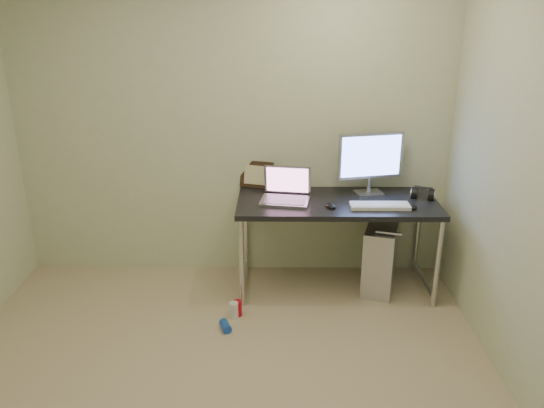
{
  "coord_description": "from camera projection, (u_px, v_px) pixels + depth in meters",
  "views": [
    {
      "loc": [
        0.36,
        -2.42,
        2.15
      ],
      "look_at": [
        0.33,
        1.06,
        0.85
      ],
      "focal_mm": 35.0,
      "sensor_mm": 36.0,
      "label": 1
    }
  ],
  "objects": [
    {
      "name": "mouse_right",
      "position": [
        413.0,
        206.0,
        3.92
      ],
      "size": [
        0.08,
        0.11,
        0.03
      ],
      "primitive_type": "ellipsoid",
      "rotation": [
        0.0,
        0.0,
        -0.22
      ],
      "color": "black",
      "rests_on": "desk"
    },
    {
      "name": "webcam",
      "position": [
        289.0,
        178.0,
        4.33
      ],
      "size": [
        0.05,
        0.04,
        0.12
      ],
      "rotation": [
        0.0,
        0.0,
        0.18
      ],
      "color": "silver",
      "rests_on": "desk"
    },
    {
      "name": "wall_back",
      "position": [
        232.0,
        127.0,
        4.23
      ],
      "size": [
        3.5,
        0.02,
        2.5
      ],
      "primitive_type": "cube",
      "color": "beige",
      "rests_on": "ground"
    },
    {
      "name": "tower_computer",
      "position": [
        381.0,
        256.0,
        4.26
      ],
      "size": [
        0.37,
        0.57,
        0.58
      ],
      "rotation": [
        0.0,
        0.0,
        -0.3
      ],
      "color": "silver",
      "rests_on": "ground"
    },
    {
      "name": "headphones",
      "position": [
        423.0,
        194.0,
        4.12
      ],
      "size": [
        0.2,
        0.11,
        0.12
      ],
      "rotation": [
        0.0,
        0.0,
        -0.34
      ],
      "color": "black",
      "rests_on": "desk"
    },
    {
      "name": "can_blue",
      "position": [
        225.0,
        326.0,
        3.74
      ],
      "size": [
        0.1,
        0.13,
        0.06
      ],
      "primitive_type": "cylinder",
      "rotation": [
        1.57,
        0.0,
        0.37
      ],
      "color": "blue",
      "rests_on": "ground"
    },
    {
      "name": "laptop",
      "position": [
        286.0,
        193.0,
        4.07
      ],
      "size": [
        0.4,
        0.35,
        0.25
      ],
      "rotation": [
        0.0,
        0.0,
        -0.15
      ],
      "color": "#A3A4AA",
      "rests_on": "desk"
    },
    {
      "name": "keyboard",
      "position": [
        380.0,
        206.0,
        3.93
      ],
      "size": [
        0.44,
        0.14,
        0.03
      ],
      "primitive_type": "cube",
      "rotation": [
        0.0,
        0.0,
        0.0
      ],
      "color": "white",
      "rests_on": "desk"
    },
    {
      "name": "can_white",
      "position": [
        234.0,
        310.0,
        3.88
      ],
      "size": [
        0.09,
        0.09,
        0.12
      ],
      "primitive_type": "cylinder",
      "rotation": [
        0.0,
        0.0,
        -0.42
      ],
      "color": "silver",
      "rests_on": "ground"
    },
    {
      "name": "desk",
      "position": [
        337.0,
        210.0,
        4.11
      ],
      "size": [
        1.54,
        0.67,
        0.75
      ],
      "color": "black",
      "rests_on": "ground"
    },
    {
      "name": "mouse_left",
      "position": [
        331.0,
        205.0,
        3.94
      ],
      "size": [
        0.1,
        0.13,
        0.04
      ],
      "primitive_type": "ellipsoid",
      "rotation": [
        0.0,
        0.0,
        0.29
      ],
      "color": "black",
      "rests_on": "desk"
    },
    {
      "name": "cable_a",
      "position": [
        370.0,
        228.0,
        4.46
      ],
      "size": [
        0.01,
        0.16,
        0.69
      ],
      "primitive_type": "cylinder",
      "rotation": [
        0.21,
        0.0,
        0.0
      ],
      "color": "black",
      "rests_on": "ground"
    },
    {
      "name": "monitor",
      "position": [
        371.0,
        159.0,
        4.13
      ],
      "size": [
        0.52,
        0.2,
        0.49
      ],
      "rotation": [
        0.0,
        0.0,
        0.22
      ],
      "color": "#A3A4AA",
      "rests_on": "desk"
    },
    {
      "name": "cable_b",
      "position": [
        381.0,
        231.0,
        4.45
      ],
      "size": [
        0.02,
        0.11,
        0.71
      ],
      "primitive_type": "cylinder",
      "rotation": [
        0.14,
        0.0,
        0.09
      ],
      "color": "black",
      "rests_on": "ground"
    },
    {
      "name": "can_red",
      "position": [
        237.0,
        308.0,
        3.91
      ],
      "size": [
        0.08,
        0.08,
        0.12
      ],
      "primitive_type": "cylinder",
      "rotation": [
        0.0,
        0.0,
        -0.29
      ],
      "color": "#BA071A",
      "rests_on": "ground"
    },
    {
      "name": "picture_frame",
      "position": [
        257.0,
        175.0,
        4.34
      ],
      "size": [
        0.29,
        0.15,
        0.22
      ],
      "primitive_type": "cube",
      "rotation": [
        -0.21,
        0.0,
        -0.28
      ],
      "color": "black",
      "rests_on": "desk"
    },
    {
      "name": "floor",
      "position": [
        213.0,
        408.0,
        3.02
      ],
      "size": [
        3.5,
        3.5,
        0.0
      ],
      "primitive_type": "plane",
      "color": "tan",
      "rests_on": "ground"
    }
  ]
}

